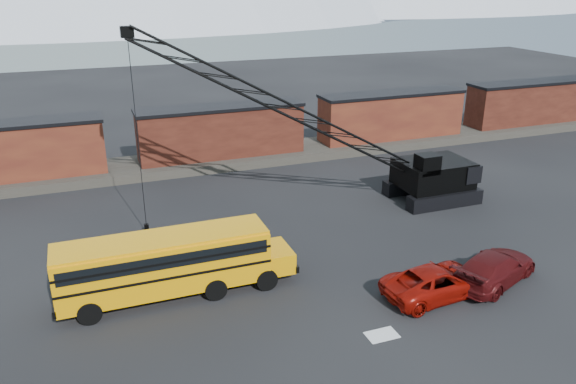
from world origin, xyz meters
name	(u,v)px	position (x,y,z in m)	size (l,w,h in m)	color
ground	(333,292)	(0.00, 0.00, 0.00)	(160.00, 160.00, 0.00)	black
gravel_berm	(222,159)	(0.00, 22.00, 0.35)	(120.00, 5.00, 0.70)	#453F39
boxcar_west_near	(7,151)	(-16.00, 22.00, 2.76)	(13.70, 3.10, 4.17)	#461814
boxcar_mid	(221,131)	(0.00, 22.00, 2.76)	(13.70, 3.10, 4.17)	#532217
boxcar_east_near	(391,115)	(16.00, 22.00, 2.76)	(13.70, 3.10, 4.17)	#461814
boxcar_east_far	(530,102)	(32.00, 22.00, 2.76)	(13.70, 3.10, 4.17)	#532217
snow_patch	(382,335)	(0.50, -4.00, 0.01)	(1.40, 0.90, 0.02)	silver
school_bus	(171,262)	(-7.45, 2.57, 1.79)	(11.65, 2.65, 3.19)	orange
red_pickup	(436,282)	(4.57, -2.04, 0.77)	(2.55, 5.54, 1.54)	maroon
maroon_suv	(494,268)	(8.11, -1.97, 0.83)	(2.31, 5.69, 1.65)	#470C0D
crawler_crane	(302,116)	(2.19, 9.67, 6.60)	(22.77, 4.20, 12.40)	black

